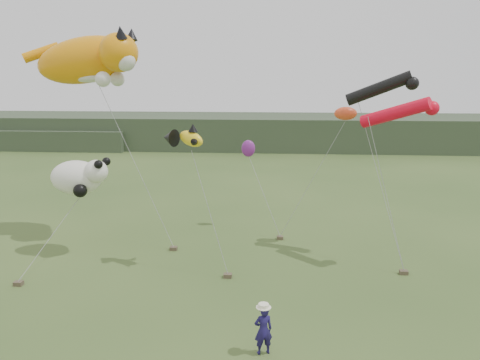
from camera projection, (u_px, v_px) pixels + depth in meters
name	position (u px, v px, depth m)	size (l,w,h in m)	color
ground	(248.00, 320.00, 17.77)	(120.00, 120.00, 0.00)	#385123
headland	(245.00, 132.00, 61.07)	(90.00, 13.00, 4.00)	#2D3D28
festival_attendant	(263.00, 330.00, 15.43)	(0.62, 0.41, 1.71)	#1B144C
sandbag_anchors	(224.00, 262.00, 23.05)	(17.68, 7.17, 0.19)	brown
cat_kite	(93.00, 59.00, 25.46)	(7.29, 3.89, 3.37)	orange
fish_kite	(183.00, 138.00, 21.74)	(2.34, 1.51, 1.18)	yellow
tube_kites	(393.00, 100.00, 22.34)	(3.96, 3.39, 2.77)	black
panda_kite	(80.00, 177.00, 23.80)	(3.10, 2.00, 1.93)	white
misc_kites	(299.00, 130.00, 25.97)	(6.25, 3.31, 3.17)	#E24620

